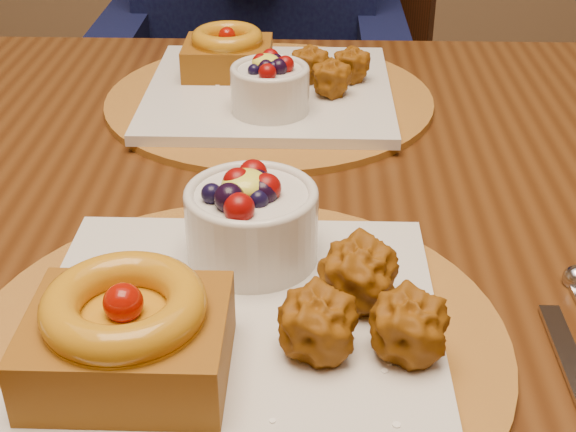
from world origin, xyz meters
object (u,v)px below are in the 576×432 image
at_px(dining_table, 259,262).
at_px(place_setting_far, 267,85).
at_px(chair_far, 274,102).
at_px(place_setting_near, 231,307).

xyz_separation_m(dining_table, place_setting_far, (-0.00, 0.22, 0.10)).
bearing_deg(dining_table, chair_far, 91.52).
relative_size(dining_table, place_setting_far, 4.21).
height_order(place_setting_near, place_setting_far, place_setting_near).
bearing_deg(place_setting_near, chair_far, 90.93).
bearing_deg(place_setting_near, dining_table, 88.96).
bearing_deg(dining_table, place_setting_near, -91.04).
xyz_separation_m(dining_table, place_setting_near, (-0.00, -0.21, 0.11)).
bearing_deg(place_setting_far, dining_table, -89.39).
bearing_deg(place_setting_far, chair_far, 91.93).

